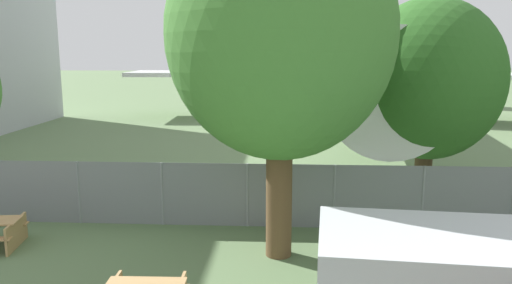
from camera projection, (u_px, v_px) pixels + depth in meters
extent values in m
cylinder|color=gray|center=(79.00, 192.00, 14.99)|extent=(0.07, 0.07, 1.91)
cylinder|color=gray|center=(162.00, 194.00, 14.85)|extent=(0.07, 0.07, 1.91)
cylinder|color=gray|center=(247.00, 195.00, 14.70)|extent=(0.07, 0.07, 1.91)
cylinder|color=gray|center=(334.00, 197.00, 14.56)|extent=(0.07, 0.07, 1.91)
cylinder|color=gray|center=(423.00, 198.00, 14.42)|extent=(0.07, 0.07, 1.91)
cube|color=slate|center=(247.00, 195.00, 14.70)|extent=(56.00, 0.01, 1.91)
cylinder|color=white|center=(365.00, 68.00, 34.89)|extent=(8.11, 35.36, 3.91)
cone|color=white|center=(386.00, 89.00, 15.99)|extent=(4.36, 4.36, 3.91)
cone|color=white|center=(358.00, 61.00, 54.26)|extent=(4.08, 5.28, 3.52)
cube|color=white|center=(507.00, 76.00, 34.99)|extent=(16.55, 8.82, 0.30)
cylinder|color=#939399|center=(469.00, 90.00, 35.93)|extent=(2.17, 3.71, 1.76)
cube|color=white|center=(233.00, 74.00, 38.40)|extent=(15.91, 5.22, 0.30)
cylinder|color=#939399|center=(264.00, 87.00, 38.52)|extent=(2.17, 3.71, 1.76)
cube|color=white|center=(361.00, 12.00, 50.05)|extent=(0.66, 3.53, 5.87)
cube|color=white|center=(359.00, 58.00, 50.69)|extent=(8.93, 4.14, 0.20)
cylinder|color=#2D2D33|center=(371.00, 137.00, 24.37)|extent=(0.24, 0.24, 1.98)
cylinder|color=#2D2D33|center=(370.00, 151.00, 24.50)|extent=(0.37, 0.59, 0.56)
cylinder|color=#2D2D33|center=(395.00, 107.00, 36.72)|extent=(0.24, 0.24, 1.98)
cylinder|color=#2D2D33|center=(394.00, 117.00, 36.85)|extent=(0.37, 0.59, 0.56)
cylinder|color=#2D2D33|center=(331.00, 106.00, 37.54)|extent=(0.24, 0.24, 1.98)
cylinder|color=#2D2D33|center=(330.00, 115.00, 37.67)|extent=(0.37, 0.59, 0.56)
cube|color=tan|center=(16.00, 233.00, 13.28)|extent=(0.25, 1.39, 0.74)
cylinder|color=#4C3823|center=(422.00, 177.00, 15.83)|extent=(0.54, 0.54, 2.38)
ellipsoid|color=#2D6023|center=(429.00, 79.00, 15.26)|extent=(4.49, 4.49, 4.94)
cylinder|color=brown|center=(279.00, 194.00, 12.52)|extent=(0.66, 0.66, 3.23)
ellipsoid|color=#427A33|center=(280.00, 34.00, 11.80)|extent=(5.47, 5.47, 6.02)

